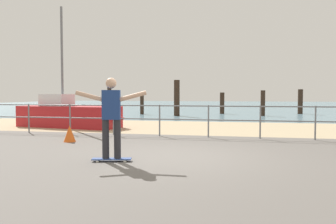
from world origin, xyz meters
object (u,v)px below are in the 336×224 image
object	(u,v)px
sailboat	(72,115)
traffic_cone	(70,134)
skateboard	(112,159)
skateboarder	(111,113)

from	to	relation	value
sailboat	traffic_cone	distance (m)	4.67
sailboat	skateboard	xyz separation A→B (m)	(4.37, -6.72, -0.45)
sailboat	skateboard	size ratio (longest dim) A/B	6.14
skateboard	skateboarder	world-z (taller)	skateboarder
sailboat	traffic_cone	world-z (taller)	sailboat
skateboard	skateboarder	distance (m)	0.95
skateboarder	skateboard	bearing A→B (deg)	180.00
traffic_cone	skateboarder	bearing A→B (deg)	-48.26
sailboat	traffic_cone	size ratio (longest dim) A/B	10.13
skateboard	skateboarder	xyz separation A→B (m)	(0.00, 0.00, 0.95)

